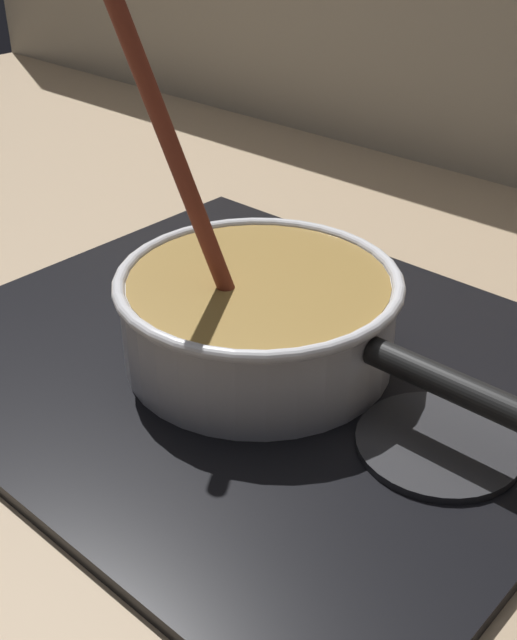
# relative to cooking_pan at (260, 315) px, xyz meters

# --- Properties ---
(ground) EXTENTS (2.40, 1.60, 0.04)m
(ground) POSITION_rel_cooking_pan_xyz_m (-0.01, -0.24, -0.08)
(ground) COLOR #9E8466
(hob_plate) EXTENTS (0.56, 0.48, 0.01)m
(hob_plate) POSITION_rel_cooking_pan_xyz_m (-0.00, 0.00, -0.05)
(hob_plate) COLOR black
(hob_plate) RESTS_ON ground
(burner_ring) EXTENTS (0.21, 0.21, 0.01)m
(burner_ring) POSITION_rel_cooking_pan_xyz_m (-0.00, 0.00, -0.04)
(burner_ring) COLOR #592D0C
(burner_ring) RESTS_ON hob_plate
(spare_burner) EXTENTS (0.12, 0.12, 0.01)m
(spare_burner) POSITION_rel_cooking_pan_xyz_m (0.18, 0.00, -0.04)
(spare_burner) COLOR #262628
(spare_burner) RESTS_ON hob_plate
(cooking_pan) EXTENTS (0.40, 0.24, 0.31)m
(cooking_pan) POSITION_rel_cooking_pan_xyz_m (0.00, 0.00, 0.00)
(cooking_pan) COLOR silver
(cooking_pan) RESTS_ON hob_plate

